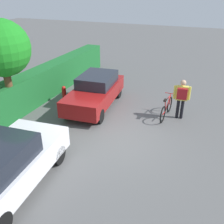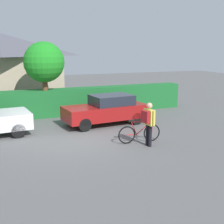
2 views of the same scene
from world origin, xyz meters
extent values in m
plane|color=#575757|center=(0.00, 0.00, 0.00)|extent=(60.00, 60.00, 0.00)
cube|color=#1B632B|center=(0.00, 4.80, 0.74)|extent=(16.11, 0.90, 1.49)
cube|color=tan|center=(-2.18, 9.16, 1.60)|extent=(7.13, 4.67, 3.19)
cylinder|color=black|center=(-2.14, 2.88, 0.30)|extent=(0.62, 0.23, 0.61)
cylinder|color=black|center=(-2.00, 1.22, 0.30)|extent=(0.62, 0.23, 0.61)
cube|color=maroon|center=(2.17, 1.94, 0.63)|extent=(4.14, 1.96, 0.66)
cube|color=#1E232D|center=(2.53, 1.97, 1.20)|extent=(2.06, 1.59, 0.48)
cylinder|color=black|center=(3.47, 2.78, 0.30)|extent=(0.61, 0.23, 0.60)
cylinder|color=black|center=(3.59, 1.33, 0.30)|extent=(0.61, 0.23, 0.60)
cylinder|color=black|center=(0.74, 2.55, 0.30)|extent=(0.61, 0.23, 0.60)
cylinder|color=black|center=(0.86, 1.10, 0.30)|extent=(0.61, 0.23, 0.60)
torus|color=black|center=(2.91, -1.32, 0.35)|extent=(0.71, 0.10, 0.71)
torus|color=black|center=(1.84, -1.24, 0.35)|extent=(0.71, 0.10, 0.71)
cylinder|color=#B21E1E|center=(2.58, -1.30, 0.59)|extent=(0.69, 0.09, 0.54)
cylinder|color=#B21E1E|center=(2.13, -1.27, 0.61)|extent=(0.26, 0.06, 0.57)
cylinder|color=#B21E1E|center=(2.44, -1.29, 0.84)|extent=(0.85, 0.10, 0.10)
cylinder|color=#B21E1E|center=(2.04, -1.26, 0.35)|extent=(0.41, 0.07, 0.05)
cylinder|color=#B21E1E|center=(2.91, -1.32, 0.60)|extent=(0.04, 0.04, 0.49)
cube|color=black|center=(2.02, -1.26, 0.92)|extent=(0.23, 0.12, 0.06)
cylinder|color=#B21E1E|center=(2.91, -1.32, 0.88)|extent=(0.07, 0.50, 0.03)
cylinder|color=black|center=(2.48, -1.73, 0.42)|extent=(0.13, 0.13, 0.84)
cylinder|color=black|center=(2.50, -1.91, 0.42)|extent=(0.13, 0.13, 0.84)
cube|color=#D8CC4C|center=(2.49, -1.82, 1.13)|extent=(0.26, 0.51, 0.59)
sphere|color=tan|center=(2.49, -1.82, 1.58)|extent=(0.23, 0.23, 0.23)
cylinder|color=#D8CC4C|center=(2.45, -1.53, 1.15)|extent=(0.09, 0.09, 0.56)
cylinder|color=#D8CC4C|center=(2.53, -2.11, 1.15)|extent=(0.09, 0.09, 0.56)
cube|color=maroon|center=(2.33, -1.84, 1.16)|extent=(0.21, 0.41, 0.45)
cylinder|color=brown|center=(-0.22, 4.51, 1.17)|extent=(0.28, 0.28, 2.34)
sphere|color=#1C851F|center=(-0.22, 4.51, 2.97)|extent=(2.11, 2.11, 2.11)
cylinder|color=red|center=(2.10, 3.54, 0.35)|extent=(0.20, 0.20, 0.70)
sphere|color=red|center=(2.10, 3.54, 0.72)|extent=(0.18, 0.18, 0.18)
camera|label=1|loc=(-7.29, -2.71, 5.01)|focal=40.24mm
camera|label=2|loc=(-3.07, -11.54, 3.69)|focal=48.58mm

